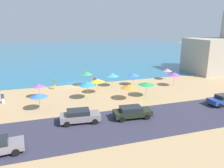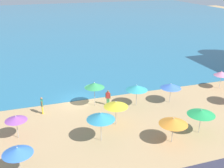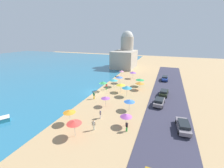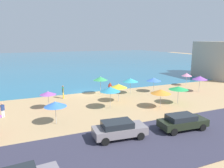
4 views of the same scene
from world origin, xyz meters
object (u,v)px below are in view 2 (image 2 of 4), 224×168
(beach_umbrella_3, at_px, (221,73))
(bather_4, at_px, (108,97))
(beach_umbrella_5, at_px, (173,121))
(beach_umbrella_12, at_px, (171,86))
(beach_umbrella_8, at_px, (94,85))
(bather_0, at_px, (42,105))
(beach_umbrella_2, at_px, (17,151))
(beach_umbrella_6, at_px, (101,116))
(beach_umbrella_7, at_px, (116,104))
(beach_umbrella_4, at_px, (201,112))
(beach_umbrella_9, at_px, (137,88))
(beach_umbrella_0, at_px, (16,118))

(beach_umbrella_3, relative_size, bather_4, 1.30)
(beach_umbrella_3, distance_m, beach_umbrella_5, 14.56)
(bather_4, bearing_deg, beach_umbrella_12, -12.27)
(beach_umbrella_8, xyz_separation_m, bather_0, (-5.53, -0.11, -1.35))
(beach_umbrella_2, bearing_deg, beach_umbrella_6, 19.19)
(beach_umbrella_7, bearing_deg, beach_umbrella_6, -133.65)
(beach_umbrella_6, bearing_deg, beach_umbrella_5, -20.47)
(beach_umbrella_4, bearing_deg, beach_umbrella_6, 169.93)
(beach_umbrella_2, relative_size, bather_4, 1.31)
(beach_umbrella_2, relative_size, beach_umbrella_9, 0.95)
(beach_umbrella_4, height_order, bather_4, beach_umbrella_4)
(beach_umbrella_4, xyz_separation_m, bather_0, (-12.91, 8.19, -0.99))
(beach_umbrella_4, relative_size, beach_umbrella_7, 1.01)
(beach_umbrella_3, relative_size, beach_umbrella_5, 0.94)
(beach_umbrella_2, xyz_separation_m, bather_4, (9.33, 8.71, -1.00))
(beach_umbrella_6, xyz_separation_m, beach_umbrella_7, (2.09, 2.19, -0.22))
(beach_umbrella_3, xyz_separation_m, beach_umbrella_8, (-15.99, 0.17, 0.43))
(beach_umbrella_5, bearing_deg, bather_0, 138.39)
(beach_umbrella_0, height_order, beach_umbrella_6, beach_umbrella_6)
(beach_umbrella_2, height_order, beach_umbrella_7, beach_umbrella_7)
(beach_umbrella_6, bearing_deg, beach_umbrella_4, -10.07)
(beach_umbrella_0, distance_m, bather_4, 10.10)
(beach_umbrella_7, relative_size, beach_umbrella_12, 1.07)
(beach_umbrella_6, bearing_deg, bather_0, 122.49)
(beach_umbrella_9, bearing_deg, beach_umbrella_3, 5.84)
(beach_umbrella_5, bearing_deg, beach_umbrella_2, -178.96)
(beach_umbrella_12, bearing_deg, beach_umbrella_6, -152.20)
(beach_umbrella_3, height_order, beach_umbrella_4, beach_umbrella_4)
(beach_umbrella_7, bearing_deg, beach_umbrella_12, 20.67)
(beach_umbrella_5, height_order, bather_4, beach_umbrella_5)
(beach_umbrella_8, bearing_deg, beach_umbrella_7, -80.10)
(beach_umbrella_0, relative_size, beach_umbrella_5, 0.89)
(beach_umbrella_5, bearing_deg, beach_umbrella_0, 158.68)
(beach_umbrella_7, relative_size, beach_umbrella_8, 0.89)
(beach_umbrella_8, relative_size, beach_umbrella_9, 1.12)
(beach_umbrella_4, xyz_separation_m, beach_umbrella_6, (-8.68, 1.54, 0.32))
(beach_umbrella_6, height_order, bather_4, beach_umbrella_6)
(beach_umbrella_7, distance_m, bather_0, 7.81)
(beach_umbrella_9, relative_size, beach_umbrella_12, 1.06)
(beach_umbrella_8, height_order, beach_umbrella_12, beach_umbrella_8)
(beach_umbrella_0, bearing_deg, beach_umbrella_3, 9.20)
(beach_umbrella_5, distance_m, bather_0, 13.20)
(beach_umbrella_2, height_order, beach_umbrella_9, beach_umbrella_9)
(beach_umbrella_0, bearing_deg, bather_0, 58.03)
(beach_umbrella_3, distance_m, beach_umbrella_6, 18.51)
(beach_umbrella_3, height_order, beach_umbrella_12, beach_umbrella_3)
(beach_umbrella_5, height_order, bather_0, beach_umbrella_5)
(beach_umbrella_9, bearing_deg, beach_umbrella_12, -6.78)
(beach_umbrella_3, bearing_deg, beach_umbrella_8, 179.39)
(beach_umbrella_0, bearing_deg, beach_umbrella_6, -22.03)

